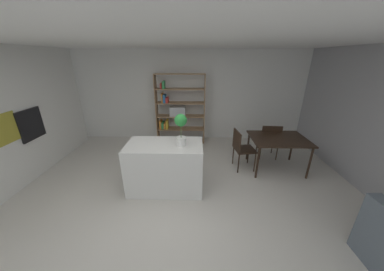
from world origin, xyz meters
TOP-DOWN VIEW (x-y plane):
  - ground_plane at (0.00, 0.00)m, footprint 9.93×9.93m
  - ceiling_slab at (0.00, 0.00)m, footprint 7.21×6.03m
  - back_partition at (0.00, 2.99)m, footprint 7.21×0.06m
  - built_in_oven at (-2.85, 0.88)m, footprint 0.06×0.58m
  - kitchen_island at (-0.11, 0.39)m, footprint 1.36×0.74m
  - potted_plant_on_island at (0.19, 0.38)m, footprint 0.21×0.21m
  - open_bookshelf at (-0.09, 2.64)m, footprint 1.37×0.32m
  - dining_table at (2.23, 1.16)m, footprint 1.17×0.92m
  - dining_chair_island_side at (1.43, 1.14)m, footprint 0.48×0.49m
  - dining_chair_far at (2.22, 1.64)m, footprint 0.48×0.47m

SIDE VIEW (x-z plane):
  - ground_plane at x=0.00m, z-range 0.00..0.00m
  - kitchen_island at x=-0.11m, z-range 0.00..0.91m
  - dining_chair_far at x=2.22m, z-range 0.09..0.97m
  - dining_chair_island_side at x=1.43m, z-range 0.09..0.99m
  - dining_table at x=2.23m, z-range 0.30..1.04m
  - open_bookshelf at x=-0.09m, z-range -0.01..1.94m
  - built_in_oven at x=-2.85m, z-range 0.80..1.41m
  - potted_plant_on_island at x=0.19m, z-range 0.97..1.52m
  - back_partition at x=0.00m, z-range 0.00..2.57m
  - ceiling_slab at x=0.00m, z-range 2.57..2.63m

